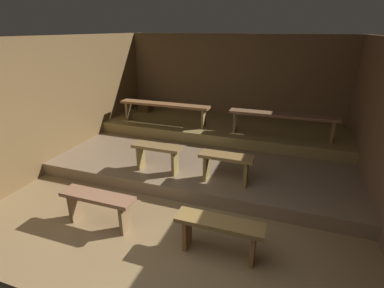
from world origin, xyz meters
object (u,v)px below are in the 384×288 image
at_px(bench_middle_right, 282,118).
at_px(bench_floor_right, 219,229).
at_px(bench_floor_left, 98,202).
at_px(bench_middle_left, 164,107).
at_px(bench_lower_left, 157,152).
at_px(bench_lower_right, 226,162).
at_px(wooden_crate_middle, 146,106).

bearing_deg(bench_middle_right, bench_floor_right, -98.35).
bearing_deg(bench_floor_left, bench_middle_right, 56.17).
relative_size(bench_floor_right, bench_middle_left, 0.48).
relative_size(bench_lower_left, bench_lower_right, 1.00).
height_order(bench_floor_left, wooden_crate_middle, wooden_crate_middle).
xyz_separation_m(bench_middle_right, wooden_crate_middle, (-3.57, 0.81, -0.25)).
distance_m(bench_floor_right, bench_lower_left, 1.99).
bearing_deg(bench_floor_left, bench_lower_right, 43.07).
relative_size(bench_floor_left, bench_middle_right, 0.48).
distance_m(bench_floor_left, bench_middle_right, 3.91).
xyz_separation_m(bench_floor_right, bench_lower_right, (-0.24, 1.35, 0.22)).
distance_m(bench_lower_left, bench_middle_right, 2.70).
xyz_separation_m(bench_floor_right, bench_middle_left, (-2.16, 3.23, 0.49)).
bearing_deg(bench_floor_right, bench_middle_left, 123.83).
bearing_deg(wooden_crate_middle, bench_lower_right, -43.29).
xyz_separation_m(bench_lower_left, wooden_crate_middle, (-1.65, 2.68, 0.03)).
relative_size(bench_floor_right, bench_lower_left, 1.22).
relative_size(bench_lower_right, bench_middle_right, 0.40).
relative_size(bench_floor_right, bench_lower_right, 1.22).
height_order(bench_lower_left, bench_lower_right, same).
height_order(bench_middle_left, bench_middle_right, same).
bearing_deg(bench_floor_right, bench_lower_right, 100.18).
bearing_deg(bench_lower_left, wooden_crate_middle, 121.52).
distance_m(bench_lower_right, wooden_crate_middle, 3.91).
xyz_separation_m(bench_lower_left, bench_middle_right, (1.92, 1.87, 0.28)).
relative_size(bench_lower_left, bench_middle_right, 0.40).
xyz_separation_m(bench_middle_left, bench_middle_right, (2.64, 0.00, 0.00)).
bearing_deg(bench_lower_right, wooden_crate_middle, 136.71).
height_order(bench_floor_left, bench_lower_left, bench_lower_left).
distance_m(bench_floor_right, bench_middle_right, 3.30).
bearing_deg(wooden_crate_middle, bench_floor_left, -70.83).
distance_m(bench_middle_left, wooden_crate_middle, 1.26).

